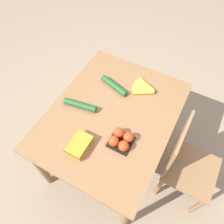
{
  "coord_description": "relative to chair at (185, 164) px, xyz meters",
  "views": [
    {
      "loc": [
        0.83,
        0.45,
        2.19
      ],
      "look_at": [
        0.0,
        0.0,
        0.8
      ],
      "focal_mm": 35.0,
      "sensor_mm": 36.0,
      "label": 1
    }
  ],
  "objects": [
    {
      "name": "cucumber_near",
      "position": [
        -0.22,
        -0.78,
        0.32
      ],
      "size": [
        0.13,
        0.27,
        0.05
      ],
      "color": "#1E5123",
      "rests_on": "dining_table"
    },
    {
      "name": "carrot_bag",
      "position": [
        0.38,
        -0.73,
        0.33
      ],
      "size": [
        0.19,
        0.13,
        0.06
      ],
      "color": "orange",
      "rests_on": "dining_table"
    },
    {
      "name": "banana_bunch",
      "position": [
        -0.32,
        -0.54,
        0.31
      ],
      "size": [
        0.2,
        0.2,
        0.04
      ],
      "color": "brown",
      "rests_on": "dining_table"
    },
    {
      "name": "tomato_pack",
      "position": [
        0.21,
        -0.49,
        0.33
      ],
      "size": [
        0.17,
        0.17,
        0.09
      ],
      "color": "black",
      "rests_on": "dining_table"
    },
    {
      "name": "cucumber_far",
      "position": [
        0.08,
        -0.92,
        0.32
      ],
      "size": [
        0.09,
        0.27,
        0.05
      ],
      "color": "#1E5123",
      "rests_on": "dining_table"
    },
    {
      "name": "chair",
      "position": [
        0.0,
        0.0,
        0.0
      ],
      "size": [
        0.42,
        0.4,
        0.92
      ],
      "rotation": [
        0.0,
        0.0,
        3.13
      ],
      "color": "#8E6642",
      "rests_on": "ground_plane"
    },
    {
      "name": "ground_plane",
      "position": [
        0.02,
        -0.66,
        -0.48
      ],
      "size": [
        12.0,
        12.0,
        0.0
      ],
      "primitive_type": "plane",
      "color": "gray"
    },
    {
      "name": "dining_table",
      "position": [
        0.02,
        -0.66,
        0.18
      ],
      "size": [
        1.21,
        0.94,
        0.77
      ],
      "color": "olive",
      "rests_on": "ground_plane"
    }
  ]
}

